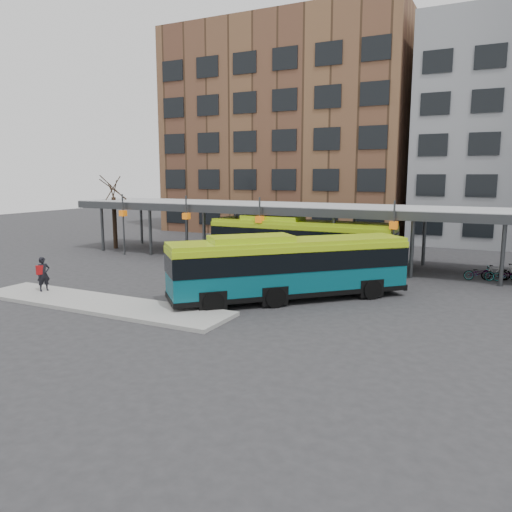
{
  "coord_description": "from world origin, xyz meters",
  "views": [
    {
      "loc": [
        11.95,
        -20.73,
        6.34
      ],
      "look_at": [
        -0.4,
        3.96,
        1.8
      ],
      "focal_mm": 35.0,
      "sensor_mm": 36.0,
      "label": 1
    }
  ],
  "objects_px": {
    "pedestrian": "(43,274)",
    "tree": "(115,220)",
    "bus_front": "(288,266)",
    "bus_rear": "(300,241)"
  },
  "relations": [
    {
      "from": "pedestrian",
      "to": "tree",
      "type": "bearing_deg",
      "value": 51.79
    },
    {
      "from": "tree",
      "to": "bus_rear",
      "type": "distance_m",
      "value": 17.54
    },
    {
      "from": "tree",
      "to": "bus_front",
      "type": "relative_size",
      "value": 0.53
    },
    {
      "from": "tree",
      "to": "bus_rear",
      "type": "xyz_separation_m",
      "value": [
        17.49,
        -1.13,
        -0.61
      ]
    },
    {
      "from": "bus_front",
      "to": "pedestrian",
      "type": "distance_m",
      "value": 13.04
    },
    {
      "from": "pedestrian",
      "to": "bus_front",
      "type": "bearing_deg",
      "value": -46.31
    },
    {
      "from": "bus_front",
      "to": "pedestrian",
      "type": "height_order",
      "value": "bus_front"
    },
    {
      "from": "tree",
      "to": "bus_front",
      "type": "height_order",
      "value": "tree"
    },
    {
      "from": "bus_front",
      "to": "bus_rear",
      "type": "height_order",
      "value": "bus_rear"
    },
    {
      "from": "tree",
      "to": "bus_rear",
      "type": "bearing_deg",
      "value": -3.68
    }
  ]
}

